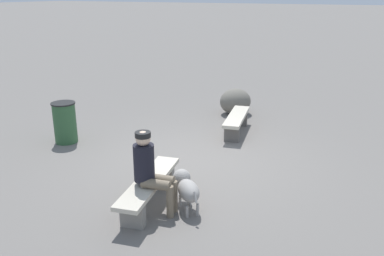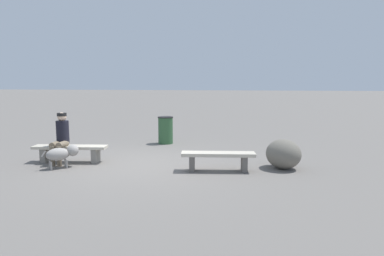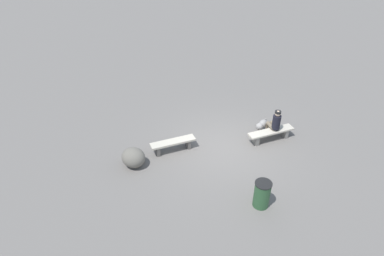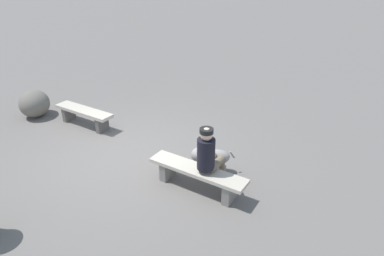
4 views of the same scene
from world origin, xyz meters
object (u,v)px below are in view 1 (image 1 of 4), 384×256
(bench_right, at_px, (149,187))
(boulder, at_px, (235,101))
(seated_person, at_px, (150,167))
(bench_left, at_px, (237,120))
(trash_bin, at_px, (65,122))
(dog, at_px, (186,187))

(bench_right, distance_m, boulder, 5.27)
(bench_right, xyz_separation_m, seated_person, (0.15, 0.13, 0.42))
(bench_left, distance_m, bench_right, 3.78)
(bench_right, relative_size, boulder, 2.22)
(bench_left, bearing_deg, seated_person, -9.25)
(bench_right, bearing_deg, trash_bin, -127.02)
(bench_left, relative_size, boulder, 2.01)
(bench_right, bearing_deg, boulder, 175.30)
(bench_right, bearing_deg, bench_left, 168.92)
(bench_left, xyz_separation_m, trash_bin, (2.26, -3.13, 0.14))
(dog, distance_m, trash_bin, 3.94)
(seated_person, bearing_deg, boulder, 177.87)
(seated_person, xyz_separation_m, boulder, (-5.39, -0.72, -0.37))
(dog, relative_size, trash_bin, 0.75)
(bench_right, height_order, boulder, boulder)
(trash_bin, bearing_deg, dog, 69.89)
(boulder, bearing_deg, bench_right, 6.47)
(bench_left, xyz_separation_m, bench_right, (3.78, 0.01, -0.01))
(trash_bin, bearing_deg, bench_right, 64.15)
(bench_left, relative_size, dog, 2.52)
(seated_person, height_order, trash_bin, seated_person)
(bench_left, distance_m, seated_person, 3.96)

